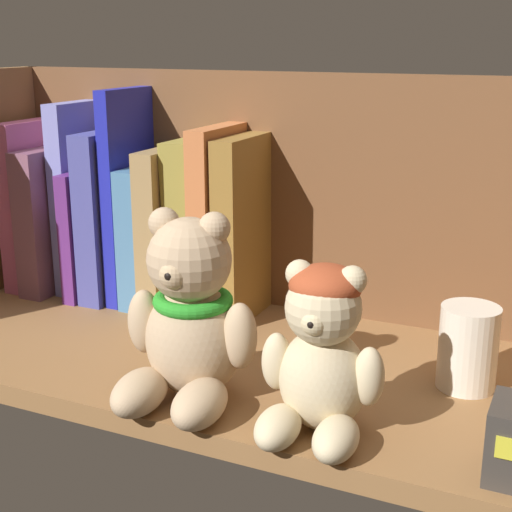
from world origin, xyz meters
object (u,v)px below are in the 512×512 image
book_3 (99,229)px  book_10 (248,227)px  teddy_bear_smaller (321,355)px  book_0 (42,202)px  book_8 (200,224)px  pillar_candle (468,347)px  book_2 (82,197)px  book_9 (225,220)px  book_5 (134,195)px  book_6 (154,233)px  book_4 (117,213)px  book_1 (63,216)px  book_7 (175,226)px  teddy_bear_larger (189,321)px

book_3 → book_10: 20.43cm
teddy_bear_smaller → book_0: bearing=154.3°
book_8 → pillar_candle: size_ratio=2.56×
pillar_candle → book_2: bearing=169.5°
book_3 → book_9: bearing=0.0°
book_5 → book_9: book_5 is taller
book_2 → book_3: (2.33, 0.00, -3.87)cm
book_3 → book_6: bearing=0.0°
book_4 → pillar_candle: bearing=-11.7°
book_1 → teddy_bear_smaller: (42.36, -21.91, -2.24)cm
book_0 → book_9: size_ratio=0.97×
book_1 → book_10: 25.73cm
book_8 → book_9: size_ratio=0.92×
book_4 → book_7: bearing=0.0°
book_10 → teddy_bear_smaller: (16.67, -21.91, -3.58)cm
book_7 → book_1: bearing=180.0°
book_5 → teddy_bear_smaller: book_5 is taller
teddy_bear_smaller → book_8: bearing=136.1°
book_9 → book_10: size_ratio=1.05×
book_3 → book_6: book_6 is taller
book_1 → book_2: 4.11cm
book_6 → book_8: book_8 is taller
book_5 → book_8: bearing=0.0°
book_8 → teddy_bear_smaller: (22.73, -21.91, -3.24)cm
book_4 → teddy_bear_smaller: 40.78cm
book_0 → book_4: 11.40cm
pillar_candle → book_8: bearing=164.3°
book_0 → book_5: size_ratio=0.83×
book_2 → pillar_candle: bearing=-10.5°
book_1 → book_4: bearing=0.0°
book_0 → book_7: bearing=0.0°
book_9 → teddy_bear_larger: size_ratio=1.27×
book_6 → book_10: bearing=0.0°
book_4 → book_8: size_ratio=1.02×
book_0 → book_6: book_0 is taller
book_6 → pillar_candle: bearing=-13.2°
book_2 → book_9: (19.75, 0.00, -0.91)cm
book_5 → book_2: bearing=180.0°
book_7 → teddy_bear_larger: 25.41cm
book_7 → book_9: bearing=0.0°
book_3 → book_7: bearing=0.0°
book_4 → book_6: bearing=0.0°
book_10 → book_0: bearing=180.0°
book_1 → pillar_candle: (51.73, -9.05, -5.00)cm
book_2 → book_1: bearing=180.0°
book_8 → book_1: bearing=180.0°
book_10 → teddy_bear_larger: (4.42, -21.21, -3.04)cm
pillar_candle → book_7: bearing=165.7°
teddy_bear_larger → book_5: bearing=132.3°
book_8 → book_0: bearing=180.0°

